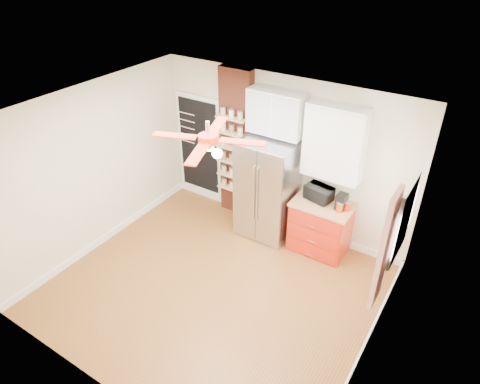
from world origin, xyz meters
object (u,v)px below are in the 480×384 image
Objects in this scene: toaster_oven at (319,193)px; pantry_jar_oats at (224,140)px; ceiling_fan at (208,139)px; canister_left at (340,207)px; coffee_maker at (341,202)px; red_cabinet at (320,227)px; fridge at (267,189)px.

pantry_jar_oats is (-1.84, 0.06, 0.43)m from toaster_oven.
pantry_jar_oats is (-1.04, 1.81, -0.98)m from ceiling_fan.
coffee_maker is at bearing 99.14° from canister_left.
coffee_maker is at bearing 0.43° from red_cabinet.
ceiling_fan reaches higher than canister_left.
fridge is at bearing -173.81° from coffee_maker.
toaster_oven is 0.44m from canister_left.
coffee_maker is at bearing 54.44° from ceiling_fan.
ceiling_fan is (-0.92, -1.68, 1.97)m from red_cabinet.
pantry_jar_oats is at bearing 119.82° from ceiling_fan.
pantry_jar_oats is at bearing -179.39° from coffee_maker.
pantry_jar_oats is (-1.96, 0.13, 0.99)m from red_cabinet.
canister_left is (0.29, -0.07, 0.52)m from red_cabinet.
red_cabinet is 2.20m from pantry_jar_oats.
red_cabinet is at bearing -175.76° from coffee_maker.
fridge is at bearing -161.05° from toaster_oven.
ceiling_fan is at bearing -121.76° from coffee_maker.
ceiling_fan is at bearing -103.64° from toaster_oven.
red_cabinet is 3.62× the size of coffee_maker.
toaster_oven is 1.89m from pantry_jar_oats.
toaster_oven is 0.41m from coffee_maker.
pantry_jar_oats is at bearing 176.28° from red_cabinet.
ceiling_fan is 2.30m from pantry_jar_oats.
fridge reaches higher than red_cabinet.
canister_left is (1.21, 1.61, -1.45)m from ceiling_fan.
pantry_jar_oats is at bearing 169.81° from fridge.
fridge reaches higher than canister_left.
canister_left is (1.26, -0.02, 0.10)m from fridge.
toaster_oven is (-0.12, 0.07, 0.56)m from red_cabinet.
coffee_maker is at bearing 2.38° from fridge.
ceiling_fan is at bearing -60.18° from pantry_jar_oats.
coffee_maker is 1.82× the size of pantry_jar_oats.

